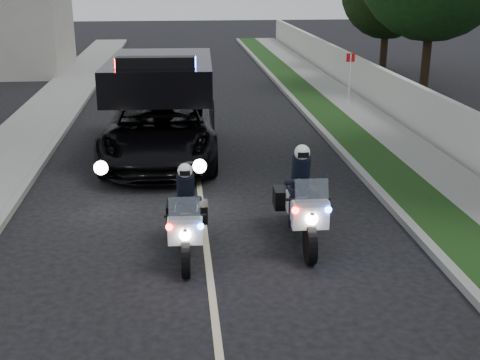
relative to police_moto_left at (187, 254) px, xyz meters
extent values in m
cube|color=gray|center=(4.46, 6.52, 0.07)|extent=(0.20, 60.00, 0.15)
cube|color=#193814|center=(5.16, 6.52, 0.08)|extent=(1.20, 60.00, 0.16)
cube|color=gray|center=(6.46, 6.52, 0.08)|extent=(1.40, 60.00, 0.16)
cube|color=beige|center=(7.46, 6.52, 0.75)|extent=(0.22, 60.00, 1.50)
cube|color=gray|center=(-3.74, 6.52, 0.07)|extent=(0.20, 60.00, 0.15)
cube|color=gray|center=(-4.84, 6.52, 0.08)|extent=(2.00, 60.00, 0.16)
cube|color=#BFB78C|center=(0.36, 6.52, 0.00)|extent=(0.12, 50.00, 0.01)
imported|color=black|center=(-0.54, 6.36, 0.00)|extent=(3.23, 6.54, 3.12)
imported|color=black|center=(-1.98, 15.60, 0.00)|extent=(0.81, 1.96, 1.00)
imported|color=black|center=(-1.98, 15.60, 0.00)|extent=(0.63, 0.42, 1.73)
camera|label=1|loc=(-0.08, -10.39, 4.91)|focal=46.71mm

